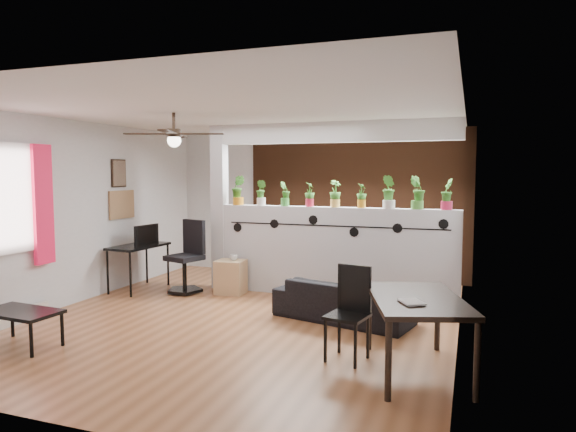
% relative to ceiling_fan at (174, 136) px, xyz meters
% --- Properties ---
extents(room_shell, '(6.30, 7.10, 2.90)m').
position_rel_ceiling_fan_xyz_m(room_shell, '(0.80, 0.30, -1.01)').
color(room_shell, brown).
rests_on(room_shell, ground).
extents(partition_wall, '(3.60, 0.18, 1.35)m').
position_rel_ceiling_fan_xyz_m(partition_wall, '(1.60, 1.80, -1.64)').
color(partition_wall, '#BCBCC1').
rests_on(partition_wall, ground).
extents(ceiling_header, '(3.60, 0.18, 0.30)m').
position_rel_ceiling_fan_xyz_m(ceiling_header, '(1.60, 1.80, 0.14)').
color(ceiling_header, silver).
rests_on(ceiling_header, room_shell).
extents(pier_column, '(0.22, 0.20, 2.60)m').
position_rel_ceiling_fan_xyz_m(pier_column, '(-0.31, 1.80, -1.01)').
color(pier_column, '#BCBCC1').
rests_on(pier_column, ground).
extents(brick_panel, '(3.90, 0.05, 2.60)m').
position_rel_ceiling_fan_xyz_m(brick_panel, '(1.60, 3.27, -1.01)').
color(brick_panel, '#A4562F').
rests_on(brick_panel, ground).
extents(vine_decal, '(3.31, 0.01, 0.30)m').
position_rel_ceiling_fan_xyz_m(vine_decal, '(1.60, 1.70, -1.23)').
color(vine_decal, black).
rests_on(vine_decal, partition_wall).
extents(window_assembly, '(0.09, 1.30, 1.55)m').
position_rel_ceiling_fan_xyz_m(window_assembly, '(-1.76, -0.90, -0.81)').
color(window_assembly, white).
rests_on(window_assembly, room_shell).
extents(baseboard_heater, '(0.08, 1.00, 0.18)m').
position_rel_ceiling_fan_xyz_m(baseboard_heater, '(-1.74, -0.90, -2.22)').
color(baseboard_heater, silver).
rests_on(baseboard_heater, ground).
extents(corkboard, '(0.03, 0.60, 0.45)m').
position_rel_ceiling_fan_xyz_m(corkboard, '(-1.78, 1.25, -0.96)').
color(corkboard, olive).
rests_on(corkboard, room_shell).
extents(framed_art, '(0.03, 0.34, 0.44)m').
position_rel_ceiling_fan_xyz_m(framed_art, '(-1.78, 1.20, -0.46)').
color(framed_art, '#8C7259').
rests_on(framed_art, room_shell).
extents(ceiling_fan, '(1.19, 1.19, 0.43)m').
position_rel_ceiling_fan_xyz_m(ceiling_fan, '(0.00, 0.00, 0.00)').
color(ceiling_fan, black).
rests_on(ceiling_fan, room_shell).
extents(potted_plant_0, '(0.29, 0.25, 0.47)m').
position_rel_ceiling_fan_xyz_m(potted_plant_0, '(0.02, 1.80, -0.72)').
color(potted_plant_0, orange).
rests_on(potted_plant_0, partition_wall).
extents(potted_plant_1, '(0.24, 0.22, 0.40)m').
position_rel_ceiling_fan_xyz_m(potted_plant_1, '(0.42, 1.80, -0.75)').
color(potted_plant_1, silver).
rests_on(potted_plant_1, partition_wall).
extents(potted_plant_2, '(0.23, 0.23, 0.37)m').
position_rel_ceiling_fan_xyz_m(potted_plant_2, '(0.81, 1.80, -0.76)').
color(potted_plant_2, '#378932').
rests_on(potted_plant_2, partition_wall).
extents(potted_plant_3, '(0.19, 0.21, 0.36)m').
position_rel_ceiling_fan_xyz_m(potted_plant_3, '(1.21, 1.80, -0.77)').
color(potted_plant_3, red).
rests_on(potted_plant_3, partition_wall).
extents(potted_plant_4, '(0.25, 0.26, 0.40)m').
position_rel_ceiling_fan_xyz_m(potted_plant_4, '(1.60, 1.80, -0.75)').
color(potted_plant_4, '#E5B550').
rests_on(potted_plant_4, partition_wall).
extents(potted_plant_5, '(0.20, 0.22, 0.36)m').
position_rel_ceiling_fan_xyz_m(potted_plant_5, '(2.00, 1.80, -0.77)').
color(potted_plant_5, orange).
rests_on(potted_plant_5, partition_wall).
extents(potted_plant_6, '(0.30, 0.32, 0.48)m').
position_rel_ceiling_fan_xyz_m(potted_plant_6, '(2.39, 1.80, -0.71)').
color(potted_plant_6, silver).
rests_on(potted_plant_6, partition_wall).
extents(potted_plant_7, '(0.28, 0.24, 0.47)m').
position_rel_ceiling_fan_xyz_m(potted_plant_7, '(2.78, 1.80, -0.72)').
color(potted_plant_7, '#478C33').
rests_on(potted_plant_7, partition_wall).
extents(potted_plant_8, '(0.22, 0.25, 0.43)m').
position_rel_ceiling_fan_xyz_m(potted_plant_8, '(3.18, 1.80, -0.74)').
color(potted_plant_8, '#B21C3F').
rests_on(potted_plant_8, partition_wall).
extents(sofa, '(1.76, 1.03, 0.49)m').
position_rel_ceiling_fan_xyz_m(sofa, '(2.01, 0.66, -2.07)').
color(sofa, black).
rests_on(sofa, ground).
extents(cube_shelf, '(0.45, 0.40, 0.52)m').
position_rel_ceiling_fan_xyz_m(cube_shelf, '(0.04, 1.46, -2.06)').
color(cube_shelf, tan).
rests_on(cube_shelf, ground).
extents(cup, '(0.15, 0.15, 0.10)m').
position_rel_ceiling_fan_xyz_m(cup, '(0.09, 1.46, -1.75)').
color(cup, gray).
rests_on(cup, cube_shelf).
extents(computer_desk, '(0.59, 1.03, 0.72)m').
position_rel_ceiling_fan_xyz_m(computer_desk, '(-1.45, 1.21, -1.67)').
color(computer_desk, black).
rests_on(computer_desk, ground).
extents(monitor, '(0.30, 0.09, 0.17)m').
position_rel_ceiling_fan_xyz_m(monitor, '(-1.45, 1.36, -1.51)').
color(monitor, black).
rests_on(monitor, computer_desk).
extents(office_chair, '(0.58, 0.58, 1.10)m').
position_rel_ceiling_fan_xyz_m(office_chair, '(-0.63, 1.32, -1.83)').
color(office_chair, black).
rests_on(office_chair, ground).
extents(dining_table, '(1.16, 1.49, 0.72)m').
position_rel_ceiling_fan_xyz_m(dining_table, '(3.05, -0.78, -1.67)').
color(dining_table, black).
rests_on(dining_table, ground).
extents(book, '(0.28, 0.30, 0.02)m').
position_rel_ceiling_fan_xyz_m(book, '(2.95, -1.08, -1.59)').
color(book, gray).
rests_on(book, dining_table).
extents(folding_chair, '(0.44, 0.44, 0.93)m').
position_rel_ceiling_fan_xyz_m(folding_chair, '(2.39, -0.62, -1.76)').
color(folding_chair, black).
rests_on(folding_chair, ground).
extents(coffee_table, '(0.87, 0.52, 0.39)m').
position_rel_ceiling_fan_xyz_m(coffee_table, '(-1.01, -1.48, -1.96)').
color(coffee_table, black).
rests_on(coffee_table, ground).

